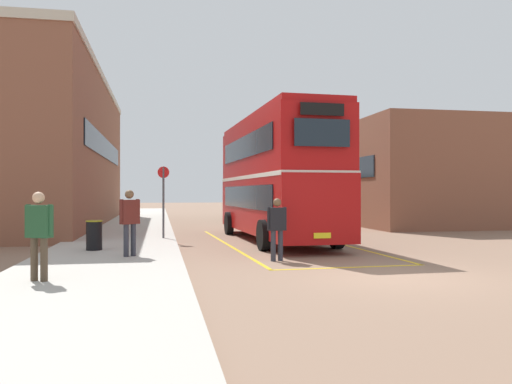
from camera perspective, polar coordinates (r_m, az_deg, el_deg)
The scene contains 12 objects.
ground_plane at distance 25.61m, azimuth 0.86°, elevation -4.23°, with size 135.60×135.60×0.00m, color #846651.
sidewalk_left at distance 27.52m, azimuth -13.58°, elevation -3.79°, with size 4.00×57.60×0.14m, color #B2ADA3.
brick_building_left at distance 30.58m, azimuth -21.14°, elevation 4.19°, with size 5.23×22.29×8.24m.
depot_building_right at distance 33.17m, azimuth 15.66°, elevation 1.76°, with size 8.27×14.60×5.82m.
double_decker_bus at distance 19.96m, azimuth 2.12°, elevation 1.79°, with size 3.07×10.62×4.75m.
single_deck_bus at distance 36.03m, azimuth 1.83°, elevation -0.40°, with size 3.61×8.53×3.02m.
pedestrian_boarding at distance 14.08m, azimuth 2.33°, elevation -3.63°, with size 0.56×0.33×1.71m.
pedestrian_waiting_near at distance 14.36m, azimuth -13.83°, elevation -2.75°, with size 0.54×0.49×1.80m.
pedestrian_waiting_far at distance 10.95m, azimuth -22.92°, elevation -3.80°, with size 0.54×0.41×1.75m.
litter_bin at distance 16.25m, azimuth -17.50°, elevation -4.58°, with size 0.50×0.50×0.89m.
bus_stop_sign at distance 19.84m, azimuth -10.23°, elevation -0.33°, with size 0.44×0.10×2.72m.
bay_marking_yellow at distance 18.18m, azimuth 3.59°, elevation -5.95°, with size 4.63×12.69×0.01m.
Camera 1 is at (-5.10, -10.62, 1.88)m, focal length 36.08 mm.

